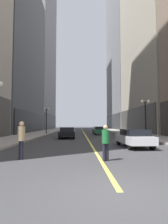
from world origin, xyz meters
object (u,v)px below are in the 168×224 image
object	(u,v)px
street_lamp_left_far	(46,115)
street_lamp_right_mid	(145,110)
car_white	(134,137)
pedestrian_in_tan_trench	(21,137)
pedestrian_in_green_parka	(106,140)
car_green	(99,130)
car_black	(67,132)

from	to	relation	value
street_lamp_left_far	street_lamp_right_mid	xyz separation A→B (m)	(12.80, -10.72, 0.00)
car_white	pedestrian_in_tan_trench	size ratio (longest dim) A/B	2.42
pedestrian_in_green_parka	street_lamp_left_far	size ratio (longest dim) A/B	0.37
car_white	pedestrian_in_green_parka	xyz separation A→B (m)	(-2.80, -5.09, 0.23)
car_green	pedestrian_in_tan_trench	bearing A→B (deg)	-105.63
street_lamp_left_far	car_green	bearing A→B (deg)	-3.96
pedestrian_in_green_parka	street_lamp_left_far	distance (m)	23.94
street_lamp_right_mid	car_white	bearing A→B (deg)	-115.60
street_lamp_right_mid	car_green	bearing A→B (deg)	111.98
pedestrian_in_green_parka	pedestrian_in_tan_trench	bearing A→B (deg)	173.13
car_black	street_lamp_left_far	bearing A→B (deg)	115.16
car_black	car_green	world-z (taller)	same
car_black	pedestrian_in_tan_trench	size ratio (longest dim) A/B	2.52
street_lamp_left_far	pedestrian_in_tan_trench	bearing A→B (deg)	-83.34
street_lamp_left_far	street_lamp_right_mid	bearing A→B (deg)	-39.94
car_black	pedestrian_in_tan_trench	bearing A→B (deg)	-95.50
car_green	pedestrian_in_green_parka	distance (m)	22.39
car_green	pedestrian_in_green_parka	world-z (taller)	pedestrian_in_green_parka
car_black	street_lamp_right_mid	size ratio (longest dim) A/B	1.04
car_black	car_green	size ratio (longest dim) A/B	1.12
car_black	car_green	distance (m)	9.16
car_green	street_lamp_right_mid	distance (m)	11.20
car_green	street_lamp_left_far	world-z (taller)	street_lamp_left_far
car_white	car_black	xyz separation A→B (m)	(-5.45, 9.37, 0.00)
car_white	pedestrian_in_tan_trench	xyz separation A→B (m)	(-6.79, -4.61, 0.35)
pedestrian_in_green_parka	street_lamp_right_mid	size ratio (longest dim) A/B	0.37
pedestrian_in_tan_trench	street_lamp_left_far	size ratio (longest dim) A/B	0.41
car_white	car_green	xyz separation A→B (m)	(-0.69, 17.20, -0.00)
pedestrian_in_tan_trench	street_lamp_right_mid	xyz separation A→B (m)	(10.18, 11.69, 2.19)
car_green	street_lamp_right_mid	world-z (taller)	street_lamp_right_mid
pedestrian_in_green_parka	car_black	bearing A→B (deg)	100.38
car_white	street_lamp_left_far	bearing A→B (deg)	117.86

